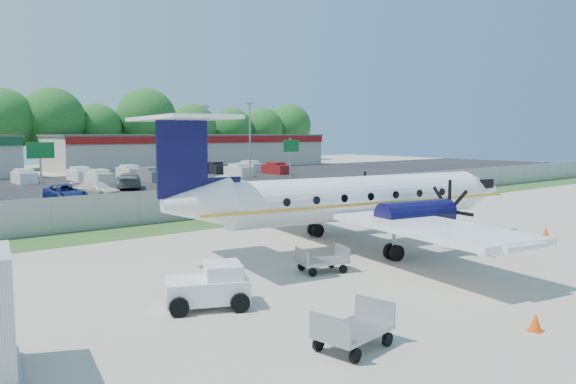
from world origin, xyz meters
TOP-DOWN VIEW (x-y plane):
  - ground at (0.00, 0.00)m, footprint 170.00×170.00m
  - grass_verge at (0.00, 12.00)m, footprint 170.00×4.00m
  - access_road at (0.00, 19.00)m, footprint 170.00×8.00m
  - parking_lot at (0.00, 40.00)m, footprint 170.00×32.00m
  - perimeter_fence at (0.00, 14.00)m, footprint 120.00×0.06m
  - building_east at (26.00, 61.98)m, footprint 44.40×12.40m
  - sign_left at (-8.00, 22.91)m, footprint 1.80×0.26m
  - sign_mid at (3.00, 22.91)m, footprint 1.80×0.26m
  - sign_right at (14.00, 22.91)m, footprint 1.80×0.26m
  - light_pole_ne at (20.00, 38.00)m, footprint 0.90×0.35m
  - light_pole_se at (20.00, 48.00)m, footprint 0.90×0.35m
  - tree_line at (0.00, 74.00)m, footprint 112.00×6.00m
  - aircraft at (0.24, 1.35)m, footprint 20.05×19.67m
  - pushback_tug at (-9.96, -2.43)m, footprint 2.98×2.67m
  - baggage_cart_near at (-8.95, -7.70)m, footprint 2.22×1.54m
  - baggage_cart_far at (-4.20, -1.35)m, footprint 2.12×1.61m
  - cone_nose at (9.59, -3.46)m, footprint 0.44×0.44m
  - cone_port_wing at (-4.12, -9.99)m, footprint 0.37×0.37m
  - cone_starboard_wing at (0.43, 9.27)m, footprint 0.36×0.36m
  - road_car_mid at (3.60, 19.77)m, footprint 5.17×2.72m
  - road_car_east at (23.60, 17.02)m, footprint 5.28×3.46m
  - parked_car_b at (-4.78, 28.35)m, footprint 2.39×5.04m
  - parked_car_c at (-1.75, 29.66)m, footprint 3.59×4.96m
  - parked_car_d at (6.44, 29.47)m, footprint 2.84×4.67m
  - parked_car_e at (10.74, 28.27)m, footprint 2.10×4.35m
  - parked_car_g at (3.54, 35.28)m, footprint 4.32×5.94m
  - far_parking_rows at (0.00, 45.00)m, footprint 56.00×10.00m

SIDE VIEW (x-z plane):
  - ground at x=0.00m, z-range 0.00..0.00m
  - tree_line at x=0.00m, z-range -7.00..7.00m
  - road_car_mid at x=3.60m, z-range -0.81..0.81m
  - road_car_east at x=23.60m, z-range -0.84..0.84m
  - parked_car_b at x=-4.78m, z-range -0.70..0.70m
  - parked_car_c at x=-1.75m, z-range -0.67..0.67m
  - parked_car_d at x=6.44m, z-range -0.73..0.73m
  - parked_car_e at x=10.74m, z-range -0.69..0.69m
  - parked_car_g at x=3.54m, z-range -0.80..0.80m
  - far_parking_rows at x=0.00m, z-range -0.80..0.80m
  - grass_verge at x=0.00m, z-range 0.00..0.02m
  - access_road at x=0.00m, z-range 0.00..0.02m
  - parking_lot at x=0.00m, z-range 0.00..0.02m
  - cone_starboard_wing at x=0.43m, z-range -0.01..0.49m
  - cone_port_wing at x=-4.12m, z-range -0.01..0.51m
  - cone_nose at x=9.59m, z-range -0.02..0.60m
  - baggage_cart_far at x=-4.20m, z-range -0.03..0.95m
  - baggage_cart_near at x=-8.95m, z-range -0.04..1.04m
  - pushback_tug at x=-9.96m, z-range -0.03..1.35m
  - perimeter_fence at x=0.00m, z-range 0.01..2.00m
  - aircraft at x=0.24m, z-range -0.70..5.43m
  - building_east at x=26.00m, z-range 0.01..5.25m
  - sign_left at x=-8.00m, z-range 1.11..6.11m
  - sign_mid at x=3.00m, z-range 1.11..6.11m
  - sign_right at x=14.00m, z-range 1.11..6.11m
  - light_pole_ne at x=20.00m, z-range 0.69..9.78m
  - light_pole_se at x=20.00m, z-range 0.69..9.78m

